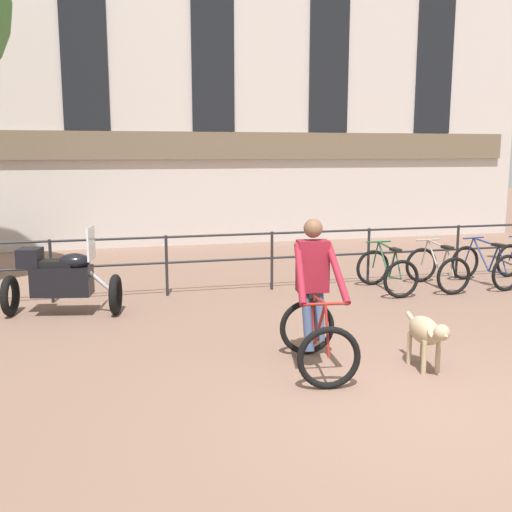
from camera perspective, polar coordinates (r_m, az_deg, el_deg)
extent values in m
plane|color=#7A5B4C|center=(6.22, 15.33, -13.71)|extent=(60.00, 60.00, 0.00)
cylinder|color=#232326|center=(10.32, -18.91, -1.38)|extent=(0.05, 0.05, 1.05)
cylinder|color=#232326|center=(10.34, -8.51, -0.93)|extent=(0.05, 0.05, 1.05)
cylinder|color=#232326|center=(10.70, 1.53, -0.46)|extent=(0.05, 0.05, 1.05)
cylinder|color=#232326|center=(11.35, 10.66, -0.02)|extent=(0.05, 0.05, 1.05)
cylinder|color=#232326|center=(12.27, 18.61, 0.37)|extent=(0.05, 0.05, 1.05)
cylinder|color=#232326|center=(10.62, 1.54, 2.17)|extent=(15.00, 0.04, 0.04)
cylinder|color=#232326|center=(10.69, 1.53, -0.18)|extent=(15.00, 0.04, 0.04)
cube|color=beige|center=(16.45, -4.39, 20.56)|extent=(18.00, 0.60, 10.98)
cube|color=brown|center=(15.82, -4.01, 10.45)|extent=(17.10, 0.12, 0.70)
cube|color=black|center=(16.25, -4.19, 22.68)|extent=(1.10, 0.06, 6.15)
cube|color=black|center=(17.10, 7.07, 21.99)|extent=(1.10, 0.06, 6.15)
cube|color=black|center=(18.45, 16.85, 20.76)|extent=(1.10, 0.06, 6.15)
torus|color=black|center=(6.35, 6.96, -9.61)|extent=(0.68, 0.16, 0.68)
torus|color=black|center=(7.37, 4.89, -6.79)|extent=(0.68, 0.16, 0.68)
cylinder|color=maroon|center=(6.67, 6.11, -6.47)|extent=(0.10, 0.49, 0.60)
cylinder|color=maroon|center=(6.99, 5.50, -5.98)|extent=(0.07, 0.23, 0.52)
cylinder|color=maroon|center=(6.70, 5.96, -4.14)|extent=(0.12, 0.66, 0.10)
cylinder|color=maroon|center=(7.17, 5.25, -7.49)|extent=(0.09, 0.44, 0.08)
cylinder|color=maroon|center=(7.19, 5.12, -5.31)|extent=(0.06, 0.27, 0.47)
cylinder|color=maroon|center=(6.36, 6.79, -7.08)|extent=(0.06, 0.23, 0.54)
cylinder|color=maroon|center=(6.38, 6.63, -4.56)|extent=(0.48, 0.10, 0.03)
cube|color=black|center=(7.02, 5.36, -3.60)|extent=(0.15, 0.25, 0.05)
cube|color=maroon|center=(6.95, 5.40, -0.96)|extent=(0.39, 0.27, 0.60)
sphere|color=brown|center=(6.88, 5.46, 2.64)|extent=(0.22, 0.22, 0.22)
cylinder|color=maroon|center=(6.59, 4.23, -1.66)|extent=(0.24, 0.71, 0.60)
cylinder|color=maroon|center=(6.68, 7.77, -1.56)|extent=(0.11, 0.72, 0.60)
cylinder|color=#384766|center=(6.98, 4.93, -6.21)|extent=(0.12, 0.31, 0.69)
cylinder|color=#384766|center=(7.00, 6.06, -5.69)|extent=(0.18, 0.32, 0.58)
ellipsoid|color=tan|center=(7.10, 15.74, -6.83)|extent=(0.28, 0.55, 0.31)
cylinder|color=tan|center=(6.91, 16.61, -7.13)|extent=(0.17, 0.17, 0.18)
sphere|color=tan|center=(6.77, 17.27, -6.98)|extent=(0.18, 0.18, 0.18)
cone|color=tan|center=(6.71, 17.61, -7.29)|extent=(0.10, 0.11, 0.10)
cylinder|color=tan|center=(7.35, 14.55, -5.69)|extent=(0.06, 0.18, 0.11)
cylinder|color=tan|center=(6.99, 15.71, -9.31)|extent=(0.06, 0.06, 0.39)
cylinder|color=tan|center=(7.07, 16.93, -9.15)|extent=(0.06, 0.06, 0.39)
cylinder|color=tan|center=(7.28, 14.39, -8.48)|extent=(0.06, 0.06, 0.39)
cylinder|color=tan|center=(7.36, 15.58, -8.33)|extent=(0.06, 0.06, 0.39)
torus|color=black|center=(9.36, -13.23, -3.58)|extent=(0.24, 0.63, 0.62)
torus|color=black|center=(9.77, -22.38, -3.51)|extent=(0.24, 0.63, 0.62)
cube|color=black|center=(9.49, -17.98, -2.27)|extent=(0.93, 0.57, 0.44)
ellipsoid|color=black|center=(9.38, -16.92, -0.48)|extent=(0.54, 0.41, 0.24)
cube|color=black|center=(9.46, -18.70, -0.67)|extent=(0.61, 0.41, 0.10)
cylinder|color=#B2B2B7|center=(9.36, -14.47, -2.48)|extent=(0.44, 0.15, 0.41)
cube|color=silver|center=(9.28, -15.45, 1.18)|extent=(0.12, 0.44, 0.50)
cube|color=black|center=(9.55, -20.73, -0.15)|extent=(0.39, 0.42, 0.28)
torus|color=black|center=(11.29, 11.06, -1.09)|extent=(0.66, 0.07, 0.66)
torus|color=black|center=(10.39, 13.66, -2.15)|extent=(0.66, 0.07, 0.66)
cylinder|color=#194C2D|center=(10.89, 12.07, -0.29)|extent=(0.04, 0.47, 0.58)
cylinder|color=#194C2D|center=(10.63, 12.85, -0.76)|extent=(0.04, 0.22, 0.51)
cylinder|color=#194C2D|center=(10.77, 12.35, 0.92)|extent=(0.05, 0.63, 0.10)
cylinder|color=#194C2D|center=(10.57, 13.10, -2.06)|extent=(0.03, 0.42, 0.07)
cylinder|color=#194C2D|center=(10.44, 13.40, -0.83)|extent=(0.03, 0.25, 0.46)
cylinder|color=#194C2D|center=(11.16, 11.32, 0.11)|extent=(0.03, 0.21, 0.52)
cylinder|color=#194C2D|center=(11.04, 11.59, 1.34)|extent=(0.48, 0.04, 0.03)
cube|color=black|center=(10.50, 13.15, 0.58)|extent=(0.12, 0.24, 0.05)
torus|color=black|center=(11.76, 15.46, -0.83)|extent=(0.66, 0.07, 0.66)
torus|color=black|center=(10.89, 18.30, -1.82)|extent=(0.66, 0.07, 0.66)
cylinder|color=#9E998E|center=(11.37, 16.57, -0.06)|extent=(0.04, 0.47, 0.58)
cylinder|color=#9E998E|center=(11.12, 17.43, -0.50)|extent=(0.04, 0.22, 0.51)
cylinder|color=#9E998E|center=(11.26, 16.89, 1.10)|extent=(0.04, 0.63, 0.10)
cylinder|color=#9E998E|center=(11.07, 17.69, -1.74)|extent=(0.03, 0.42, 0.07)
cylinder|color=#9E998E|center=(10.94, 18.03, -0.56)|extent=(0.03, 0.25, 0.46)
cylinder|color=#9E998E|center=(11.63, 15.75, 0.32)|extent=(0.03, 0.21, 0.52)
cylinder|color=#9E998E|center=(11.51, 16.06, 1.50)|extent=(0.48, 0.04, 0.03)
cube|color=black|center=(11.00, 17.77, 0.79)|extent=(0.12, 0.24, 0.05)
torus|color=black|center=(12.24, 19.27, -0.61)|extent=(0.66, 0.15, 0.66)
torus|color=black|center=(11.50, 22.75, -1.49)|extent=(0.66, 0.15, 0.66)
cylinder|color=navy|center=(11.91, 20.64, 0.15)|extent=(0.10, 0.47, 0.58)
cylinder|color=navy|center=(11.69, 21.68, -0.25)|extent=(0.06, 0.22, 0.51)
cylinder|color=navy|center=(11.81, 21.02, 1.26)|extent=(0.12, 0.63, 0.10)
cylinder|color=navy|center=(11.65, 22.01, -1.43)|extent=(0.09, 0.42, 0.07)
cylinder|color=navy|center=(11.54, 22.41, -0.30)|extent=(0.06, 0.25, 0.46)
cylinder|color=navy|center=(12.13, 19.63, 0.50)|extent=(0.06, 0.21, 0.52)
cylinder|color=navy|center=(12.03, 20.00, 1.63)|extent=(0.48, 0.10, 0.03)
cube|color=black|center=(11.58, 22.09, 0.97)|extent=(0.15, 0.25, 0.05)
torus|color=black|center=(12.82, 22.95, -0.39)|extent=(0.66, 0.16, 0.66)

